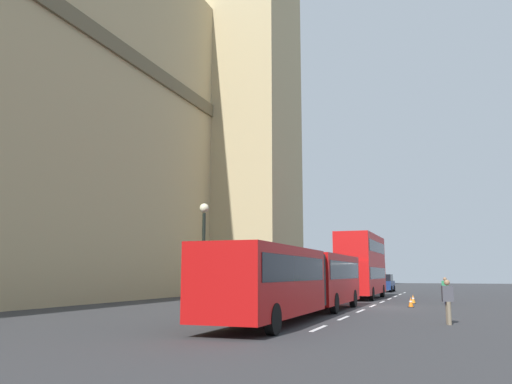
{
  "coord_description": "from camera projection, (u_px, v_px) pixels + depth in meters",
  "views": [
    {
      "loc": [
        -30.35,
        -4.45,
        1.92
      ],
      "look_at": [
        -2.69,
        5.88,
        6.61
      ],
      "focal_mm": 36.09,
      "sensor_mm": 36.0,
      "label": 1
    }
  ],
  "objects": [
    {
      "name": "ground_plane",
      "position": [
        369.0,
        308.0,
        29.32
      ],
      "size": [
        160.0,
        160.0,
        0.0
      ],
      "primitive_type": "plane",
      "color": "#333335"
    },
    {
      "name": "lane_centre_marking",
      "position": [
        382.0,
        302.0,
        35.16
      ],
      "size": [
        39.0,
        0.16,
        0.01
      ],
      "color": "silver",
      "rests_on": "ground_plane"
    },
    {
      "name": "articulated_bus",
      "position": [
        300.0,
        277.0,
        23.44
      ],
      "size": [
        17.75,
        2.54,
        2.9
      ],
      "color": "#B20F0F",
      "rests_on": "ground_plane"
    },
    {
      "name": "double_decker_bus",
      "position": [
        362.0,
        263.0,
        40.24
      ],
      "size": [
        9.71,
        2.54,
        4.9
      ],
      "color": "red",
      "rests_on": "ground_plane"
    },
    {
      "name": "sedan_lead",
      "position": [
        384.0,
        283.0,
        54.92
      ],
      "size": [
        4.4,
        1.86,
        1.85
      ],
      "color": "navy",
      "rests_on": "ground_plane"
    },
    {
      "name": "traffic_cone_west",
      "position": [
        411.0,
        302.0,
        29.67
      ],
      "size": [
        0.36,
        0.36,
        0.58
      ],
      "color": "black",
      "rests_on": "ground_plane"
    },
    {
      "name": "traffic_cone_middle",
      "position": [
        413.0,
        299.0,
        33.37
      ],
      "size": [
        0.36,
        0.36,
        0.58
      ],
      "color": "black",
      "rests_on": "ground_plane"
    },
    {
      "name": "street_lamp",
      "position": [
        204.0,
        249.0,
        24.48
      ],
      "size": [
        0.44,
        0.44,
        5.27
      ],
      "color": "black",
      "rests_on": "ground_plane"
    },
    {
      "name": "pedestrian_near_cones",
      "position": [
        448.0,
        300.0,
        19.63
      ],
      "size": [
        0.36,
        0.44,
        1.69
      ],
      "color": "#726651",
      "rests_on": "ground_plane"
    },
    {
      "name": "pedestrian_by_kerb",
      "position": [
        445.0,
        289.0,
        32.85
      ],
      "size": [
        0.36,
        0.42,
        1.69
      ],
      "color": "#262D4C",
      "rests_on": "ground_plane"
    }
  ]
}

